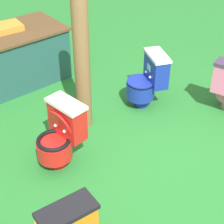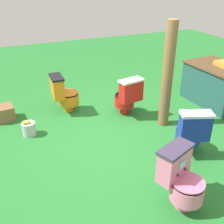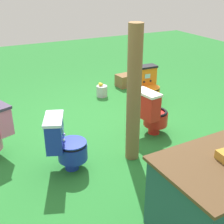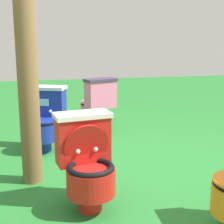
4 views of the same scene
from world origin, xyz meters
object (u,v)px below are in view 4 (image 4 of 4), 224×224
(toilet_blue, at_px, (45,118))
(toilet_red, at_px, (87,161))
(wooden_post, at_px, (28,85))
(toilet_pink, at_px, (97,103))

(toilet_blue, xyz_separation_m, toilet_red, (-1.46, -0.28, 0.00))
(toilet_blue, relative_size, toilet_red, 1.00)
(toilet_blue, height_order, toilet_red, same)
(toilet_blue, distance_m, wooden_post, 1.03)
(toilet_red, height_order, toilet_pink, same)
(toilet_blue, relative_size, toilet_pink, 1.00)
(toilet_blue, height_order, toilet_pink, same)
(toilet_pink, xyz_separation_m, wooden_post, (-1.64, 0.87, 0.51))
(toilet_pink, bearing_deg, wooden_post, -138.83)
(toilet_blue, bearing_deg, toilet_red, 122.47)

